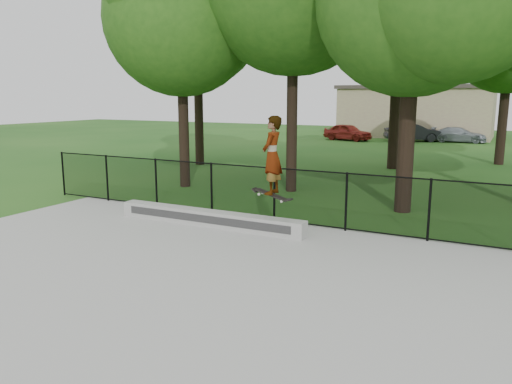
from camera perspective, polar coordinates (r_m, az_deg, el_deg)
ground at (r=8.93m, az=-14.76°, el=-12.00°), size 100.00×100.00×0.00m
concrete_slab at (r=8.91m, az=-14.77°, el=-11.83°), size 14.00×12.00×0.06m
grind_ledge at (r=13.17m, az=-5.45°, el=-3.00°), size 5.43×0.40×0.41m
car_a at (r=39.87m, az=10.43°, el=6.76°), size 4.05×2.47×1.29m
car_b at (r=40.05m, az=17.50°, el=6.51°), size 4.05×2.90×1.38m
car_c at (r=40.44m, az=22.18°, el=6.07°), size 3.61×1.67×1.13m
skater_airborne at (r=11.87m, az=1.86°, el=4.09°), size 0.82×0.72×2.06m
chainlink_fence at (r=13.44m, az=2.11°, el=-0.29°), size 16.06×0.06×1.50m
tree_row at (r=20.67m, az=11.75°, el=20.19°), size 21.02×18.66×10.85m
distant_building at (r=44.69m, az=17.81°, el=8.80°), size 12.40×6.40×4.30m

